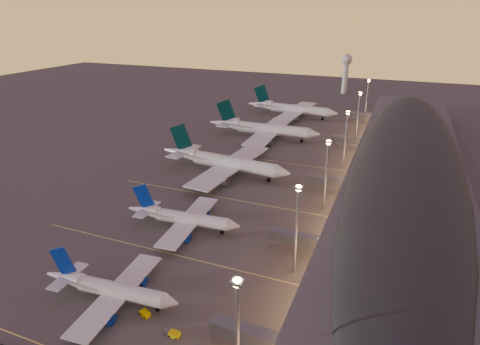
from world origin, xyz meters
The scene contains 12 objects.
ground centered at (0.00, 0.00, 0.00)m, with size 700.00×700.00×0.00m, color #474442.
airliner_narrow_south centered at (-2.41, -27.88, 3.37)m, with size 36.47×32.68×13.02m.
airliner_narrow_north centered at (-3.74, 9.68, 3.61)m, with size 39.08×35.01×13.95m.
airliner_wide_near centered at (-11.00, 57.90, 5.09)m, with size 61.83×56.54×19.77m.
airliner_wide_mid centered at (-11.85, 113.00, 5.21)m, with size 63.04×57.25×20.22m.
airliner_wide_far centered at (-10.20, 165.74, 5.08)m, with size 61.72×56.33×19.74m.
terminal_building centered at (61.84, 72.47, 8.78)m, with size 56.35×255.00×17.46m.
light_masts centered at (36.00, 65.00, 17.55)m, with size 2.20×217.20×25.90m.
radar_tower centered at (10.00, 260.00, 21.87)m, with size 9.00×9.00×32.50m.
lane_markings centered at (0.00, 40.00, 0.01)m, with size 90.00×180.36×0.00m.
baggage_tug_a centered at (7.84, -29.11, 0.52)m, with size 4.10×2.85×1.14m.
baggage_tug_b centered at (17.44, -32.21, 0.50)m, with size 3.73×1.76×1.09m.
Camera 1 is at (56.51, -89.38, 66.05)m, focal length 30.00 mm.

